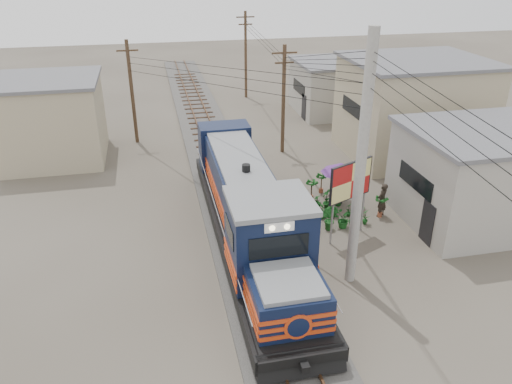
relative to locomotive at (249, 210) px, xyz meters
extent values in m
plane|color=#473F35|center=(0.00, -2.97, -1.78)|extent=(120.00, 120.00, 0.00)
cube|color=#595651|center=(0.00, 7.03, -1.70)|extent=(3.60, 70.00, 0.16)
cube|color=#51331E|center=(-0.54, 7.03, -1.52)|extent=(0.08, 70.00, 0.12)
cube|color=#51331E|center=(0.54, 7.03, -1.52)|extent=(0.08, 70.00, 0.12)
cube|color=black|center=(0.00, 0.05, -1.00)|extent=(3.01, 16.58, 0.57)
cube|color=black|center=(0.00, -5.13, -1.31)|extent=(2.28, 3.32, 0.67)
cube|color=black|center=(0.00, 5.24, -1.31)|extent=(2.28, 3.32, 0.67)
cube|color=black|center=(0.00, -6.37, -0.12)|extent=(2.46, 2.49, 1.55)
cube|color=black|center=(0.00, -3.78, 0.71)|extent=(2.95, 2.69, 3.21)
cube|color=slate|center=(0.00, -3.78, 2.37)|extent=(3.01, 2.83, 0.19)
cube|color=black|center=(0.00, -5.14, 1.28)|extent=(2.10, 0.06, 0.83)
cube|color=white|center=(0.00, -5.15, 2.06)|extent=(1.04, 0.06, 0.36)
cube|color=black|center=(0.00, 2.64, 0.30)|extent=(2.34, 10.16, 2.38)
cube|color=slate|center=(0.00, 2.64, 1.54)|extent=(2.10, 10.16, 0.19)
cube|color=red|center=(0.00, 0.05, -0.43)|extent=(3.05, 16.58, 0.15)
cube|color=red|center=(0.00, 0.05, -0.12)|extent=(3.05, 16.58, 0.15)
cube|color=red|center=(0.00, 0.05, 0.20)|extent=(3.05, 16.58, 0.15)
cylinder|color=#9E9B93|center=(3.50, -3.47, 3.22)|extent=(0.40, 0.40, 10.00)
cylinder|color=#4C3826|center=(4.50, 11.03, 1.72)|extent=(0.24, 0.24, 7.00)
cube|color=#4C3826|center=(4.50, 11.03, 4.72)|extent=(1.60, 0.10, 0.10)
cube|color=#4C3826|center=(4.50, 11.03, 4.12)|extent=(1.20, 0.10, 0.10)
cylinder|color=#4C3826|center=(4.80, 25.03, 1.97)|extent=(0.24, 0.24, 7.50)
cube|color=#4C3826|center=(4.80, 25.03, 5.22)|extent=(1.60, 0.10, 0.10)
cube|color=#4C3826|center=(4.80, 25.03, 4.62)|extent=(1.20, 0.10, 0.10)
cylinder|color=#4C3826|center=(-5.00, 15.03, 1.72)|extent=(0.24, 0.24, 7.00)
cube|color=#4C3826|center=(-5.00, 15.03, 4.72)|extent=(1.60, 0.10, 0.10)
cube|color=#4C3826|center=(-5.00, 15.03, 4.12)|extent=(1.20, 0.10, 0.10)
cube|color=gray|center=(11.50, 0.03, 0.47)|extent=(7.00, 6.00, 4.50)
cube|color=slate|center=(11.50, 0.03, 2.82)|extent=(7.35, 6.30, 0.20)
cube|color=black|center=(7.98, 0.03, 0.69)|extent=(0.05, 3.00, 0.90)
cube|color=tan|center=(12.50, 9.03, 1.22)|extent=(8.00, 7.00, 6.00)
cube|color=slate|center=(12.50, 9.03, 4.32)|extent=(8.40, 7.35, 0.20)
cube|color=black|center=(8.48, 9.03, 1.52)|extent=(0.05, 3.50, 0.90)
cube|color=gray|center=(11.00, 19.03, 0.22)|extent=(6.00, 6.00, 4.00)
cube|color=slate|center=(11.00, 19.03, 2.32)|extent=(6.30, 6.30, 0.20)
cube|color=black|center=(7.98, 19.03, 0.42)|extent=(0.05, 3.00, 0.90)
cube|color=tan|center=(-10.00, 13.03, 0.72)|extent=(6.00, 6.00, 5.00)
cube|color=slate|center=(-10.00, 13.03, 3.32)|extent=(6.30, 6.30, 0.20)
cube|color=black|center=(-13.02, 13.03, 0.97)|extent=(0.05, 3.00, 0.90)
cylinder|color=#99999E|center=(3.66, -0.71, -0.38)|extent=(0.10, 0.10, 2.81)
cylinder|color=#99999E|center=(5.50, 0.12, -0.38)|extent=(0.10, 0.10, 2.81)
cube|color=black|center=(4.58, -0.29, 1.14)|extent=(2.31, 1.13, 1.80)
cube|color=#B41818|center=(4.58, -0.32, 1.14)|extent=(2.19, 1.05, 1.69)
cylinder|color=black|center=(5.49, 3.11, -1.73)|extent=(0.42, 0.42, 0.10)
cylinder|color=#99999E|center=(5.49, 3.11, -0.73)|extent=(0.05, 0.05, 2.10)
cone|color=#572674|center=(5.49, 3.11, 0.27)|extent=(2.75, 2.75, 0.52)
imported|color=black|center=(7.07, 1.29, -0.88)|extent=(0.78, 0.72, 1.80)
imported|color=#154C18|center=(3.36, 0.49, -1.45)|extent=(0.42, 0.40, 0.66)
imported|color=#154C18|center=(3.99, 0.59, -1.25)|extent=(0.75, 0.73, 1.06)
imported|color=#154C18|center=(4.73, 0.56, -1.35)|extent=(0.85, 0.76, 0.86)
imported|color=#154C18|center=(5.28, 0.61, -1.41)|extent=(0.56, 0.56, 0.74)
imported|color=#154C18|center=(5.97, 0.69, -1.36)|extent=(0.54, 0.51, 0.84)
imported|color=#154C18|center=(3.47, 1.64, -1.34)|extent=(0.56, 0.61, 0.89)
imported|color=#154C18|center=(4.05, 1.74, -1.41)|extent=(0.59, 0.68, 0.75)
imported|color=#154C18|center=(4.65, 1.80, -1.26)|extent=(0.75, 0.75, 1.04)
imported|color=#154C18|center=(5.47, 1.61, -1.39)|extent=(0.49, 0.46, 0.78)
imported|color=#154C18|center=(6.12, 1.68, -1.34)|extent=(0.62, 0.62, 0.89)
imported|color=#154C18|center=(3.41, 2.84, -1.25)|extent=(1.28, 1.28, 1.08)
imported|color=#154C18|center=(4.18, 2.79, -1.41)|extent=(0.58, 0.58, 0.75)
imported|color=#154C18|center=(4.68, 2.75, -1.24)|extent=(0.59, 0.68, 1.09)
imported|color=#154C18|center=(5.33, 2.89, -1.27)|extent=(0.71, 0.73, 1.03)
camera|label=1|loc=(-3.84, -19.16, 10.43)|focal=35.00mm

